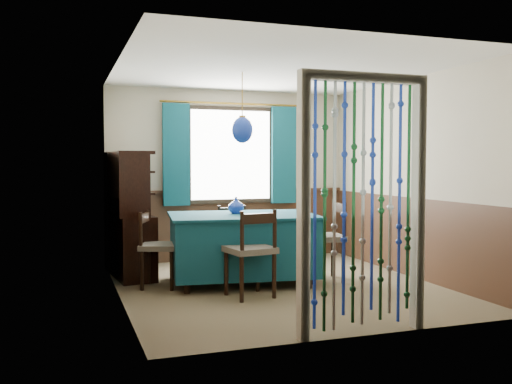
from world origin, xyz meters
name	(u,v)px	position (x,y,z in m)	size (l,w,h in m)	color
floor	(278,286)	(0.00, 0.00, 0.00)	(4.00, 4.00, 0.00)	brown
ceiling	(279,70)	(0.00, 0.00, 2.50)	(4.00, 4.00, 0.00)	silver
wall_back	(230,175)	(0.00, 2.00, 1.25)	(3.60, 3.60, 0.00)	#BBB199
wall_front	(367,186)	(0.00, -2.00, 1.25)	(3.60, 3.60, 0.00)	#BBB199
wall_left	(119,181)	(-1.80, 0.00, 1.25)	(4.00, 4.00, 0.00)	#BBB199
wall_right	(412,178)	(1.80, 0.00, 1.25)	(4.00, 4.00, 0.00)	#BBB199
wainscot_back	(230,226)	(0.00, 1.99, 0.50)	(3.60, 3.60, 0.00)	#412718
wainscot_front	(365,276)	(0.00, -1.99, 0.50)	(3.60, 3.60, 0.00)	#412718
wainscot_left	(121,251)	(-1.79, 0.00, 0.50)	(4.00, 4.00, 0.00)	#412718
wainscot_right	(410,237)	(1.79, 0.00, 0.50)	(4.00, 4.00, 0.00)	#412718
window	(231,155)	(0.00, 1.95, 1.55)	(1.32, 0.12, 1.42)	black
doorway	(363,209)	(0.00, -1.94, 1.05)	(1.16, 0.12, 2.18)	silver
dining_table	(242,244)	(-0.34, 0.31, 0.47)	(1.85, 1.39, 0.82)	#104352
chair_near	(251,251)	(-0.47, -0.42, 0.50)	(0.54, 0.52, 0.95)	black
chair_far	(234,237)	(-0.22, 1.05, 0.46)	(0.45, 0.44, 0.86)	black
chair_left	(157,247)	(-1.34, 0.41, 0.47)	(0.55, 0.56, 0.88)	black
chair_right	(326,238)	(0.67, 0.13, 0.52)	(0.53, 0.54, 0.98)	black
sideboard	(129,232)	(-1.57, 1.20, 0.56)	(0.54, 1.24, 1.58)	black
pendant_lamp	(242,130)	(-0.34, 0.31, 1.83)	(0.25, 0.25, 0.83)	olive
vase_table	(236,206)	(-0.38, 0.42, 0.92)	(0.17, 0.17, 0.18)	#16319A
bowl_shelf	(136,190)	(-1.51, 0.88, 1.11)	(0.22, 0.22, 0.05)	beige
vase_sideboard	(131,205)	(-1.51, 1.41, 0.88)	(0.18, 0.18, 0.19)	beige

